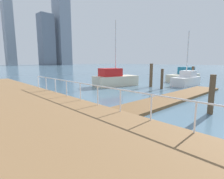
{
  "coord_description": "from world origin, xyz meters",
  "views": [
    {
      "loc": [
        -8.84,
        2.49,
        2.73
      ],
      "look_at": [
        -1.18,
        10.66,
        0.92
      ],
      "focal_mm": 27.69,
      "sensor_mm": 36.0,
      "label": 1
    }
  ],
  "objects": [
    {
      "name": "skyline_tower_4",
      "position": [
        48.56,
        137.93,
        19.25
      ],
      "size": [
        10.85,
        10.01,
        38.5
      ],
      "primitive_type": "cube",
      "rotation": [
        0.0,
        0.0,
        0.07
      ],
      "color": "slate",
      "rests_on": "ground_plane"
    },
    {
      "name": "moored_boat_4",
      "position": [
        10.95,
        11.06,
        0.68
      ],
      "size": [
        4.05,
        1.78,
        6.1
      ],
      "color": "white",
      "rests_on": "ground_plane"
    },
    {
      "name": "moored_boat_0",
      "position": [
        15.57,
        13.41,
        0.68
      ],
      "size": [
        6.15,
        2.24,
        1.97
      ],
      "color": "beige",
      "rests_on": "ground_plane"
    },
    {
      "name": "ground_plane",
      "position": [
        0.0,
        20.0,
        0.0
      ],
      "size": [
        300.0,
        300.0,
        0.0
      ],
      "primitive_type": "plane",
      "color": "slate"
    },
    {
      "name": "floating_dock",
      "position": [
        3.3,
        8.49,
        0.09
      ],
      "size": [
        13.6,
        2.0,
        0.18
      ],
      "primitive_type": "cube",
      "color": "brown",
      "rests_on": "ground_plane"
    },
    {
      "name": "skyline_tower_3",
      "position": [
        26.78,
        153.77,
        36.34
      ],
      "size": [
        6.67,
        7.61,
        72.68
      ],
      "primitive_type": "cube",
      "rotation": [
        0.0,
        0.0,
        0.04
      ],
      "color": "#8C939E",
      "rests_on": "ground_plane"
    },
    {
      "name": "moored_boat_2",
      "position": [
        4.65,
        16.47,
        0.8
      ],
      "size": [
        5.27,
        3.15,
        7.16
      ],
      "color": "beige",
      "rests_on": "ground_plane"
    },
    {
      "name": "boardwalk_railing",
      "position": [
        -3.15,
        6.27,
        1.24
      ],
      "size": [
        0.06,
        23.9,
        1.08
      ],
      "color": "white",
      "rests_on": "boardwalk"
    },
    {
      "name": "dock_piling_1",
      "position": [
        0.96,
        5.36,
        1.04
      ],
      "size": [
        0.29,
        0.29,
        2.08
      ],
      "primitive_type": "cylinder",
      "color": "brown",
      "rests_on": "ground_plane"
    },
    {
      "name": "dock_piling_3",
      "position": [
        6.6,
        11.62,
        1.01
      ],
      "size": [
        0.27,
        0.27,
        2.02
      ],
      "primitive_type": "cylinder",
      "color": "brown",
      "rests_on": "ground_plane"
    },
    {
      "name": "dock_piling_2",
      "position": [
        7.06,
        13.23,
        1.26
      ],
      "size": [
        0.34,
        0.34,
        2.53
      ],
      "primitive_type": "cylinder",
      "color": "brown",
      "rests_on": "ground_plane"
    },
    {
      "name": "dock_piling_4",
      "position": [
        12.51,
        11.02,
        1.09
      ],
      "size": [
        0.29,
        0.29,
        2.18
      ],
      "primitive_type": "cylinder",
      "color": "brown",
      "rests_on": "ground_plane"
    },
    {
      "name": "skyline_tower_5",
      "position": [
        62.01,
        138.0,
        41.37
      ],
      "size": [
        10.27,
        13.32,
        82.74
      ],
      "primitive_type": "cube",
      "rotation": [
        0.0,
        0.0,
        0.04
      ],
      "color": "gray",
      "rests_on": "ground_plane"
    }
  ]
}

